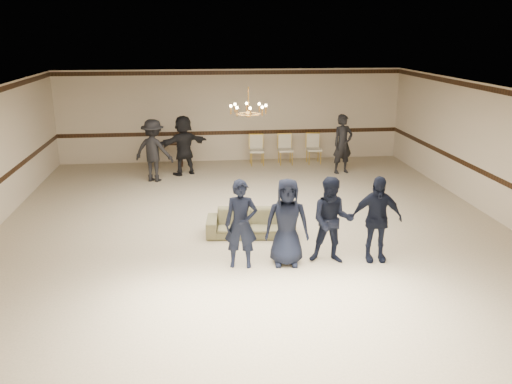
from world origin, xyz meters
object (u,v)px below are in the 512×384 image
at_px(adult_mid, 184,145).
at_px(console_table, 169,154).
at_px(banquet_chair_mid, 286,150).
at_px(boy_b, 287,222).
at_px(chandelier, 248,100).
at_px(adult_right, 343,144).
at_px(settee, 251,223).
at_px(boy_c, 332,221).
at_px(banquet_chair_right, 314,149).
at_px(adult_left, 154,151).
at_px(banquet_chair_left, 257,150).
at_px(boy_a, 241,224).
at_px(boy_d, 376,219).

distance_m(adult_mid, console_table, 1.41).
bearing_deg(banquet_chair_mid, boy_b, -99.50).
xyz_separation_m(chandelier, adult_right, (3.43, 3.81, -1.92)).
bearing_deg(boy_b, settee, 114.66).
relative_size(chandelier, console_table, 0.97).
xyz_separation_m(boy_b, boy_c, (0.90, 0.00, 0.00)).
xyz_separation_m(boy_c, banquet_chair_right, (1.46, 8.22, -0.37)).
height_order(settee, adult_left, adult_left).
bearing_deg(boy_c, adult_left, 133.58).
height_order(banquet_chair_left, banquet_chair_right, same).
distance_m(adult_left, adult_right, 6.01).
xyz_separation_m(boy_c, banquet_chair_left, (-0.54, 8.22, -0.37)).
relative_size(chandelier, adult_right, 0.49).
bearing_deg(adult_right, chandelier, -149.88).
distance_m(boy_a, adult_right, 7.87).
bearing_deg(adult_mid, settee, 79.82).
bearing_deg(boy_c, boy_d, 12.70).
distance_m(adult_mid, banquet_chair_right, 4.60).
bearing_deg(console_table, adult_right, -11.85).
bearing_deg(banquet_chair_mid, boy_a, -105.48).
relative_size(boy_a, banquet_chair_mid, 1.72).
height_order(boy_d, banquet_chair_mid, boy_d).
bearing_deg(adult_left, boy_b, 137.15).
xyz_separation_m(adult_right, banquet_chair_left, (-2.63, 1.38, -0.45)).
height_order(settee, banquet_chair_left, banquet_chair_left).
bearing_deg(adult_left, banquet_chair_right, -140.17).
relative_size(boy_b, banquet_chair_right, 1.72).
distance_m(settee, banquet_chair_mid, 6.85).
bearing_deg(boy_b, boy_c, 6.51).
xyz_separation_m(adult_left, adult_right, (6.00, 0.30, 0.00)).
xyz_separation_m(chandelier, console_table, (-2.19, 5.39, -2.47)).
height_order(boy_d, adult_left, adult_left).
height_order(chandelier, console_table, chandelier).
distance_m(chandelier, boy_b, 3.66).
distance_m(boy_a, adult_mid, 7.34).
relative_size(boy_d, adult_right, 0.92).
height_order(boy_b, adult_left, adult_left).
height_order(boy_c, banquet_chair_left, boy_c).
bearing_deg(boy_b, boy_a, -173.49).
height_order(banquet_chair_right, console_table, banquet_chair_right).
height_order(chandelier, boy_a, chandelier).
distance_m(banquet_chair_mid, console_table, 4.01).
height_order(boy_b, boy_c, same).
bearing_deg(boy_a, adult_mid, 107.25).
relative_size(chandelier, banquet_chair_left, 0.92).
distance_m(adult_mid, adult_right, 5.12).
distance_m(adult_left, banquet_chair_left, 3.79).
relative_size(banquet_chair_right, console_table, 1.06).
bearing_deg(adult_left, banquet_chair_left, -131.03).
bearing_deg(boy_c, console_table, 125.50).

